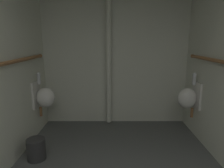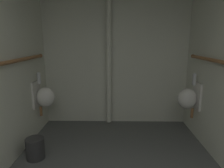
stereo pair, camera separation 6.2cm
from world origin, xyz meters
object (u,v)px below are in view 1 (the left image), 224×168
urinal_left_mid (44,97)px  urinal_right_mid (188,98)px  waste_bin (35,149)px  standpipe_back_wall (108,55)px

urinal_left_mid → urinal_right_mid: (2.40, -0.05, 0.00)m
urinal_left_mid → waste_bin: urinal_left_mid is taller
urinal_left_mid → urinal_right_mid: 2.40m
urinal_right_mid → standpipe_back_wall: (-1.33, 0.51, 0.66)m
waste_bin → urinal_right_mid: bearing=17.6°
standpipe_back_wall → urinal_left_mid: bearing=-156.9°
standpipe_back_wall → waste_bin: standpipe_back_wall is taller
urinal_right_mid → standpipe_back_wall: 1.56m
urinal_left_mid → waste_bin: 0.93m
urinal_left_mid → waste_bin: size_ratio=2.59×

